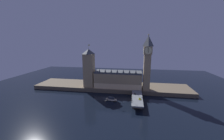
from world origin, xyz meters
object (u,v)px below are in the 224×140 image
(victoria_tower, at_px, (89,68))
(car_southbound_lead, at_px, (140,99))
(pedestrian_far_rail, at_px, (133,94))
(pedestrian_near_rail, at_px, (132,100))
(car_northbound_lead, at_px, (135,94))
(clock_tower, at_px, (147,61))
(boat_upstream, at_px, (111,100))
(pedestrian_mid_walk, at_px, (142,98))
(street_lamp_near, at_px, (132,99))

(victoria_tower, distance_m, car_southbound_lead, 82.50)
(pedestrian_far_rail, bearing_deg, pedestrian_near_rail, -90.00)
(car_northbound_lead, bearing_deg, car_southbound_lead, -70.17)
(car_southbound_lead, relative_size, pedestrian_far_rail, 2.68)
(clock_tower, distance_m, car_southbound_lead, 51.82)
(car_northbound_lead, height_order, pedestrian_near_rail, pedestrian_near_rail)
(clock_tower, bearing_deg, car_southbound_lead, -104.63)
(pedestrian_near_rail, bearing_deg, car_northbound_lead, 82.57)
(car_southbound_lead, bearing_deg, pedestrian_near_rail, -144.66)
(pedestrian_far_rail, bearing_deg, car_southbound_lead, -60.65)
(car_southbound_lead, xyz_separation_m, pedestrian_far_rail, (-7.74, 13.77, 0.22))
(victoria_tower, height_order, pedestrian_far_rail, victoria_tower)
(boat_upstream, bearing_deg, victoria_tower, 137.60)
(clock_tower, xyz_separation_m, pedestrian_mid_walk, (-6.85, -33.40, -35.58))
(car_southbound_lead, height_order, pedestrian_mid_walk, pedestrian_mid_walk)
(car_southbound_lead, height_order, pedestrian_far_rail, pedestrian_far_rail)
(pedestrian_mid_walk, bearing_deg, pedestrian_far_rail, 133.15)
(car_northbound_lead, distance_m, boat_upstream, 28.58)
(street_lamp_near, bearing_deg, pedestrian_mid_walk, 48.23)
(pedestrian_near_rail, xyz_separation_m, boat_upstream, (-23.91, 10.41, -5.47))
(car_northbound_lead, relative_size, pedestrian_mid_walk, 2.35)
(street_lamp_near, bearing_deg, boat_upstream, 148.92)
(pedestrian_far_rail, bearing_deg, clock_tower, 52.49)
(car_northbound_lead, xyz_separation_m, car_southbound_lead, (5.16, -14.32, 0.01))
(car_southbound_lead, bearing_deg, clock_tower, 75.37)
(clock_tower, distance_m, boat_upstream, 65.97)
(victoria_tower, distance_m, car_northbound_lead, 72.27)
(boat_upstream, bearing_deg, pedestrian_far_rail, 20.33)
(pedestrian_mid_walk, bearing_deg, street_lamp_near, -131.77)
(victoria_tower, xyz_separation_m, boat_upstream, (36.95, -33.74, -29.80))
(car_southbound_lead, bearing_deg, pedestrian_far_rail, 119.35)
(car_northbound_lead, relative_size, street_lamp_near, 0.64)
(boat_upstream, bearing_deg, clock_tower, 37.24)
(pedestrian_near_rail, bearing_deg, street_lamp_near, -96.07)
(street_lamp_near, relative_size, boat_upstream, 0.45)
(clock_tower, relative_size, pedestrian_far_rail, 44.07)
(car_northbound_lead, distance_m, pedestrian_far_rail, 2.65)
(pedestrian_near_rail, distance_m, pedestrian_mid_walk, 13.22)
(car_southbound_lead, bearing_deg, victoria_tower, 150.60)
(car_northbound_lead, xyz_separation_m, street_lamp_near, (-2.98, -23.57, 3.56))
(car_southbound_lead, distance_m, pedestrian_far_rail, 15.80)
(pedestrian_mid_walk, relative_size, boat_upstream, 0.12)
(car_northbound_lead, height_order, street_lamp_near, street_lamp_near)
(victoria_tower, bearing_deg, clock_tower, -1.83)
(victoria_tower, relative_size, pedestrian_mid_walk, 32.35)
(pedestrian_far_rail, height_order, street_lamp_near, street_lamp_near)
(victoria_tower, relative_size, car_northbound_lead, 13.74)
(clock_tower, xyz_separation_m, pedestrian_far_rail, (-17.18, -22.38, -35.69))
(pedestrian_far_rail, bearing_deg, car_northbound_lead, 11.88)
(car_southbound_lead, distance_m, boat_upstream, 32.45)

